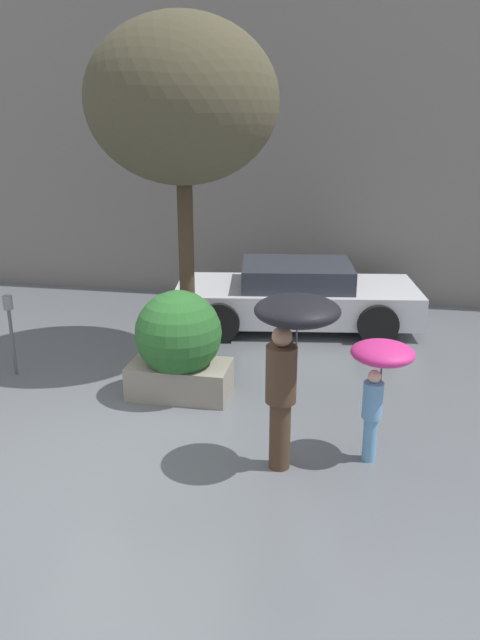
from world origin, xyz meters
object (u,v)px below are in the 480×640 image
street_tree (182,102)px  parking_meter (10,318)px  person_adult (291,341)px  planter_box (179,344)px  person_child (380,368)px  parked_car_near (296,296)px

street_tree → parking_meter: street_tree is taller
person_adult → street_tree: (-1.90, 2.90, 2.35)m
planter_box → parking_meter: planter_box is taller
planter_box → person_child: bearing=-24.5°
person_adult → person_child: person_adult is taller
person_adult → parked_car_near: bearing=93.8°
person_adult → parking_meter: (-4.28, 1.81, -0.61)m
person_child → parked_car_near: 4.63m
person_child → parked_car_near: bearing=62.9°
person_adult → parking_meter: person_adult is taller
parked_car_near → parking_meter: size_ratio=3.69×
planter_box → person_adult: size_ratio=0.76×
person_child → parking_meter: bearing=120.7°
street_tree → parking_meter: bearing=-155.3°
parked_car_near → street_tree: (-1.50, -1.88, 3.28)m
person_child → parked_car_near: (-1.33, 4.40, -0.53)m
person_adult → parked_car_near: (-0.41, 4.78, -0.93)m
person_adult → person_child: (0.93, 0.38, -0.39)m
person_child → street_tree: (-2.83, 2.52, 2.75)m
planter_box → street_tree: bearing=99.9°
planter_box → street_tree: 3.38m
parked_car_near → parking_meter: parking_meter is taller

